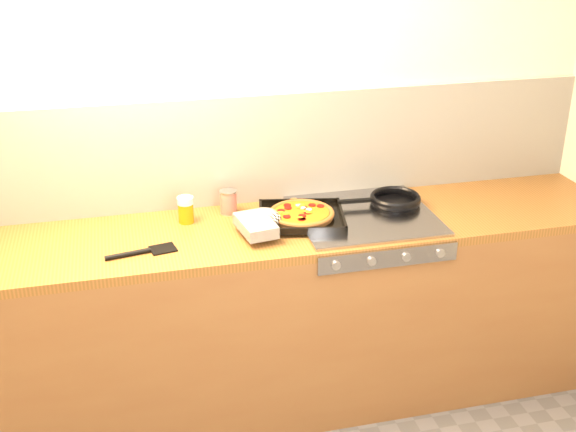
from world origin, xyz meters
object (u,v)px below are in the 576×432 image
object	(u,v)px
pizza_on_tray	(289,217)
tomato_can	(228,202)
frying_pan	(394,200)
juice_glass	(186,210)

from	to	relation	value
pizza_on_tray	tomato_can	world-z (taller)	tomato_can
pizza_on_tray	frying_pan	distance (m)	0.52
juice_glass	frying_pan	bearing A→B (deg)	-3.79
tomato_can	juice_glass	world-z (taller)	juice_glass
frying_pan	tomato_can	distance (m)	0.75
frying_pan	juice_glass	bearing A→B (deg)	176.21
frying_pan	juice_glass	world-z (taller)	juice_glass
pizza_on_tray	juice_glass	world-z (taller)	juice_glass
frying_pan	tomato_can	size ratio (longest dim) A/B	3.61
frying_pan	juice_glass	size ratio (longest dim) A/B	3.35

